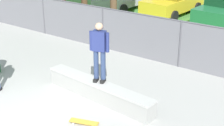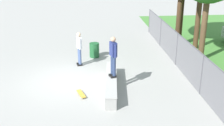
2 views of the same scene
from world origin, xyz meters
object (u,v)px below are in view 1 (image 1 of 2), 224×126
(skateboarder, at_px, (99,50))
(concrete_ledge, at_px, (99,91))
(skateboard, at_px, (84,122))
(car_yellow, at_px, (173,0))

(skateboarder, bearing_deg, concrete_ledge, -75.89)
(skateboard, relative_size, car_yellow, 0.19)
(concrete_ledge, height_order, car_yellow, car_yellow)
(concrete_ledge, xyz_separation_m, skateboard, (0.53, -1.33, -0.21))
(skateboarder, xyz_separation_m, skateboard, (0.55, -1.42, -1.50))
(skateboard, xyz_separation_m, car_yellow, (-3.32, 11.92, 0.77))
(car_yellow, bearing_deg, skateboarder, -75.22)
(concrete_ledge, distance_m, skateboarder, 1.29)
(skateboarder, height_order, skateboard, skateboarder)
(skateboarder, distance_m, car_yellow, 10.88)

